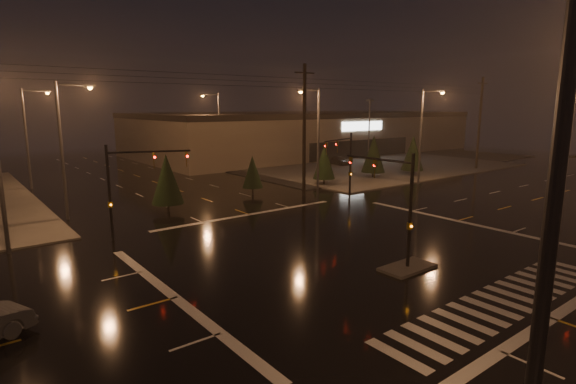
{
  "coord_description": "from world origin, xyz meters",
  "views": [
    {
      "loc": [
        -18.4,
        -17.65,
        8.27
      ],
      "look_at": [
        -1.52,
        4.14,
        3.0
      ],
      "focal_mm": 28.0,
      "sensor_mm": 36.0,
      "label": 1
    }
  ],
  "objects": [
    {
      "name": "conifer_2",
      "position": [
        26.36,
        15.63,
        2.78
      ],
      "size": [
        2.66,
        2.66,
        4.86
      ],
      "color": "black",
      "rests_on": "ground"
    },
    {
      "name": "stop_bar_far",
      "position": [
        0.0,
        11.0,
        0.01
      ],
      "size": [
        16.0,
        0.5,
        0.01
      ],
      "primitive_type": "cube",
      "color": "beige",
      "rests_on": "ground"
    },
    {
      "name": "streetlight_4",
      "position": [
        11.18,
        36.0,
        5.8
      ],
      "size": [
        2.77,
        0.32,
        10.0
      ],
      "color": "#38383A",
      "rests_on": "ground"
    },
    {
      "name": "signal_mast_median",
      "position": [
        0.0,
        -3.07,
        3.75
      ],
      "size": [
        0.25,
        4.59,
        6.0
      ],
      "color": "black",
      "rests_on": "ground"
    },
    {
      "name": "utility_pole_2",
      "position": [
        38.0,
        14.0,
        6.13
      ],
      "size": [
        2.2,
        0.32,
        12.0
      ],
      "color": "black",
      "rests_on": "ground"
    },
    {
      "name": "utility_pole_1",
      "position": [
        8.0,
        14.0,
        6.13
      ],
      "size": [
        2.2,
        0.32,
        12.0
      ],
      "color": "black",
      "rests_on": "ground"
    },
    {
      "name": "car_parked",
      "position": [
        26.22,
        28.26,
        0.67
      ],
      "size": [
        2.0,
        4.11,
        1.35
      ],
      "primitive_type": "imported",
      "rotation": [
        0.0,
        0.0,
        -0.11
      ],
      "color": "black",
      "rests_on": "ground"
    },
    {
      "name": "streetlight_0",
      "position": [
        -11.18,
        -15.0,
        5.8
      ],
      "size": [
        2.77,
        0.32,
        10.0
      ],
      "color": "#38383A",
      "rests_on": "ground"
    },
    {
      "name": "streetlight_1",
      "position": [
        -11.18,
        18.0,
        5.8
      ],
      "size": [
        2.77,
        0.32,
        10.0
      ],
      "color": "#38383A",
      "rests_on": "ground"
    },
    {
      "name": "retail_building",
      "position": [
        35.0,
        45.99,
        3.84
      ],
      "size": [
        60.2,
        28.3,
        7.2
      ],
      "color": "#736152",
      "rests_on": "ground"
    },
    {
      "name": "median_island",
      "position": [
        0.0,
        -4.0,
        0.07
      ],
      "size": [
        3.0,
        1.6,
        0.15
      ],
      "primitive_type": "cube",
      "color": "#46443F",
      "rests_on": "ground"
    },
    {
      "name": "conifer_4",
      "position": [
        4.6,
        17.49,
        2.21
      ],
      "size": [
        1.93,
        1.93,
        3.72
      ],
      "color": "black",
      "rests_on": "ground"
    },
    {
      "name": "streetlight_6",
      "position": [
        22.0,
        11.18,
        5.8
      ],
      "size": [
        0.32,
        2.77,
        10.0
      ],
      "color": "#38383A",
      "rests_on": "ground"
    },
    {
      "name": "sidewalk_ne",
      "position": [
        30.0,
        30.0,
        0.06
      ],
      "size": [
        36.0,
        36.0,
        0.12
      ],
      "primitive_type": "cube",
      "color": "#46443F",
      "rests_on": "ground"
    },
    {
      "name": "crosswalk",
      "position": [
        0.0,
        -9.0,
        0.01
      ],
      "size": [
        15.0,
        2.6,
        0.01
      ],
      "primitive_type": "cube",
      "color": "beige",
      "rests_on": "ground"
    },
    {
      "name": "conifer_0",
      "position": [
        13.6,
        17.36,
        2.52
      ],
      "size": [
        2.34,
        2.34,
        4.35
      ],
      "color": "black",
      "rests_on": "ground"
    },
    {
      "name": "ground",
      "position": [
        0.0,
        0.0,
        0.0
      ],
      "size": [
        140.0,
        140.0,
        0.0
      ],
      "primitive_type": "plane",
      "color": "black",
      "rests_on": "ground"
    },
    {
      "name": "streetlight_2",
      "position": [
        -11.18,
        34.0,
        5.8
      ],
      "size": [
        2.77,
        0.32,
        10.0
      ],
      "color": "#38383A",
      "rests_on": "ground"
    },
    {
      "name": "conifer_1",
      "position": [
        21.42,
        17.44,
        2.84
      ],
      "size": [
        2.74,
        2.74,
        4.98
      ],
      "color": "black",
      "rests_on": "ground"
    },
    {
      "name": "streetlight_3",
      "position": [
        11.18,
        16.0,
        5.8
      ],
      "size": [
        2.77,
        0.32,
        10.0
      ],
      "color": "#38383A",
      "rests_on": "ground"
    },
    {
      "name": "stop_bar_near",
      "position": [
        0.0,
        -11.0,
        0.01
      ],
      "size": [
        16.0,
        0.5,
        0.01
      ],
      "primitive_type": "cube",
      "color": "beige",
      "rests_on": "ground"
    },
    {
      "name": "signal_mast_ne",
      "position": [
        9.5,
        10.14,
        3.79
      ],
      "size": [
        4.84,
        1.86,
        6.0
      ],
      "color": "black",
      "rests_on": "ground"
    },
    {
      "name": "signal_mast_nw",
      "position": [
        -9.5,
        10.14,
        3.79
      ],
      "size": [
        4.84,
        1.86,
        6.0
      ],
      "color": "black",
      "rests_on": "ground"
    },
    {
      "name": "parking_lot",
      "position": [
        35.0,
        28.0,
        0.04
      ],
      "size": [
        50.0,
        24.0,
        0.08
      ],
      "primitive_type": "cube",
      "color": "black",
      "rests_on": "ground"
    },
    {
      "name": "conifer_3",
      "position": [
        -4.61,
        15.7,
        2.66
      ],
      "size": [
        2.51,
        2.51,
        4.62
      ],
      "color": "black",
      "rests_on": "ground"
    }
  ]
}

